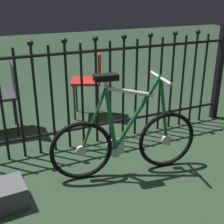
% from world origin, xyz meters
% --- Properties ---
extents(ground_plane, '(20.00, 20.00, 0.00)m').
position_xyz_m(ground_plane, '(0.00, 0.00, 0.00)').
color(ground_plane, '#253A26').
extents(iron_fence, '(3.61, 0.07, 1.21)m').
position_xyz_m(iron_fence, '(-0.06, 0.74, 0.61)').
color(iron_fence, black).
rests_on(iron_fence, ground).
extents(bicycle, '(1.34, 0.40, 0.94)m').
position_xyz_m(bicycle, '(0.12, 0.07, 0.34)').
color(bicycle, black).
rests_on(bicycle, ground).
extents(chair_red, '(0.49, 0.49, 0.85)m').
position_xyz_m(chair_red, '(0.35, 1.47, 0.53)').
color(chair_red, black).
rests_on(chair_red, ground).
extents(chair_charcoal, '(0.46, 0.46, 0.82)m').
position_xyz_m(chair_charcoal, '(-0.74, 1.43, 0.51)').
color(chair_charcoal, black).
rests_on(chair_charcoal, ground).
extents(display_crate, '(0.30, 0.30, 0.18)m').
position_xyz_m(display_crate, '(-0.93, 0.04, 0.09)').
color(display_crate, '#4C4C51').
rests_on(display_crate, ground).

